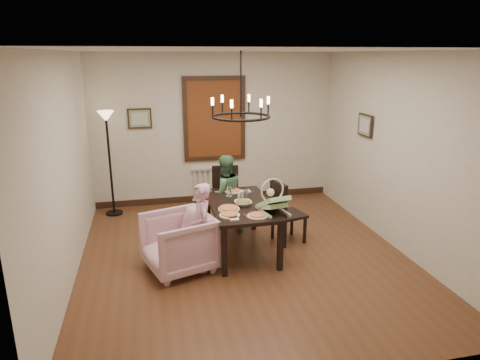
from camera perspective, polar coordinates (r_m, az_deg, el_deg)
name	(u,v)px	position (r m, az deg, el deg)	size (l,w,h in m)	color
room_shell	(239,154)	(6.02, -0.19, 3.45)	(4.51, 5.00, 2.81)	brown
dining_table	(241,209)	(6.10, 0.10, -3.86)	(0.87, 1.54, 0.72)	black
chair_far	(226,197)	(7.03, -1.83, -2.31)	(0.44, 0.44, 0.99)	black
chair_right	(289,211)	(6.48, 6.56, -4.11)	(0.43, 0.43, 0.98)	black
armchair	(178,243)	(5.71, -8.21, -8.27)	(0.82, 0.84, 0.76)	#CC9CAD
elderly_woman	(202,235)	(5.65, -5.13, -7.25)	(0.36, 0.24, 0.98)	#DA9ABA
seated_man	(225,200)	(6.80, -2.05, -2.73)	(0.51, 0.40, 1.05)	#487953
baby_bouncer	(273,201)	(5.70, 4.44, -2.79)	(0.36, 0.49, 0.32)	#A5D593
salad_bowl	(243,203)	(5.98, 0.41, -3.06)	(0.29, 0.29, 0.07)	white
pizza_platter	(229,208)	(5.82, -1.49, -3.82)	(0.29, 0.29, 0.04)	tan
drinking_glass	(247,196)	(6.17, 0.88, -2.16)	(0.07, 0.07, 0.13)	silver
window_blinds	(215,119)	(8.01, -3.42, 8.13)	(1.00, 0.03, 1.40)	brown
radiator	(215,183)	(8.30, -3.30, -0.43)	(0.92, 0.12, 0.62)	silver
picture_back	(140,118)	(7.91, -13.23, 7.99)	(0.42, 0.03, 0.36)	black
picture_right	(365,125)	(7.24, 16.34, 7.01)	(0.42, 0.03, 0.36)	black
floor_lamp	(110,165)	(7.77, -16.93, 1.91)	(0.30, 0.30, 1.80)	black
chandelier	(241,117)	(5.78, 0.10, 8.45)	(0.80, 0.80, 0.04)	black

